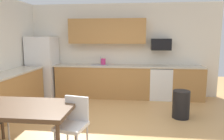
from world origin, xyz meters
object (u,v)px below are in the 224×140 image
object	(u,v)px
refrigerator	(43,67)
dining_table	(25,110)
chair_near_table	(74,121)
microwave	(161,44)
oven_range	(160,83)
trash_bin	(181,104)
kettle	(103,62)

from	to	relation	value
refrigerator	dining_table	xyz separation A→B (m)	(1.11, -3.08, -0.20)
chair_near_table	microwave	bearing A→B (deg)	62.99
microwave	chair_near_table	xyz separation A→B (m)	(-1.61, -3.15, -1.03)
refrigerator	oven_range	distance (m)	3.43
trash_bin	kettle	bearing A→B (deg)	142.02
refrigerator	kettle	world-z (taller)	refrigerator
dining_table	kettle	world-z (taller)	kettle
chair_near_table	trash_bin	bearing A→B (deg)	40.34
refrigerator	microwave	size ratio (longest dim) A/B	3.24
dining_table	kettle	size ratio (longest dim) A/B	7.00
refrigerator	dining_table	size ratio (longest dim) A/B	1.25
refrigerator	microwave	world-z (taller)	refrigerator
oven_range	trash_bin	distance (m)	1.48
microwave	trash_bin	world-z (taller)	microwave
trash_bin	chair_near_table	bearing A→B (deg)	-139.66
refrigerator	trash_bin	size ratio (longest dim) A/B	2.92
microwave	trash_bin	distance (m)	2.00
microwave	trash_bin	xyz separation A→B (m)	(0.28, -1.55, -1.23)
oven_range	dining_table	size ratio (longest dim) A/B	0.65
refrigerator	microwave	distance (m)	3.48
trash_bin	oven_range	bearing A→B (deg)	101.09
chair_near_table	kettle	xyz separation A→B (m)	(-0.03, 3.10, 0.52)
dining_table	refrigerator	bearing A→B (deg)	109.79
microwave	kettle	xyz separation A→B (m)	(-1.63, -0.05, -0.51)
trash_bin	kettle	xyz separation A→B (m)	(-1.92, 1.50, 0.72)
dining_table	trash_bin	size ratio (longest dim) A/B	2.33
refrigerator	chair_near_table	world-z (taller)	refrigerator
refrigerator	kettle	xyz separation A→B (m)	(1.77, 0.13, 0.15)
dining_table	chair_near_table	xyz separation A→B (m)	(0.69, 0.11, -0.18)
chair_near_table	trash_bin	xyz separation A→B (m)	(1.89, 1.61, -0.20)
oven_range	trash_bin	xyz separation A→B (m)	(0.28, -1.45, -0.16)
oven_range	kettle	size ratio (longest dim) A/B	4.55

